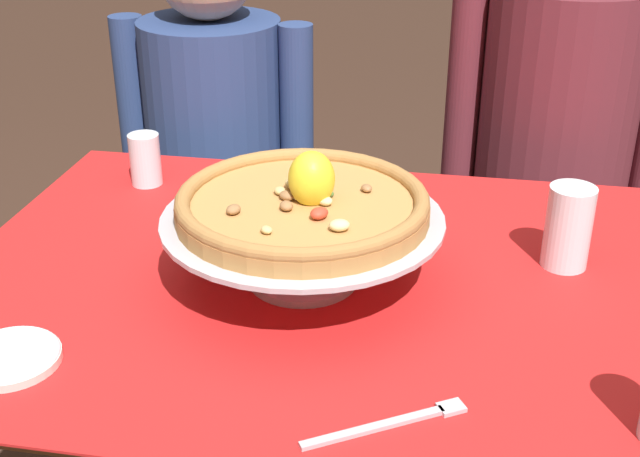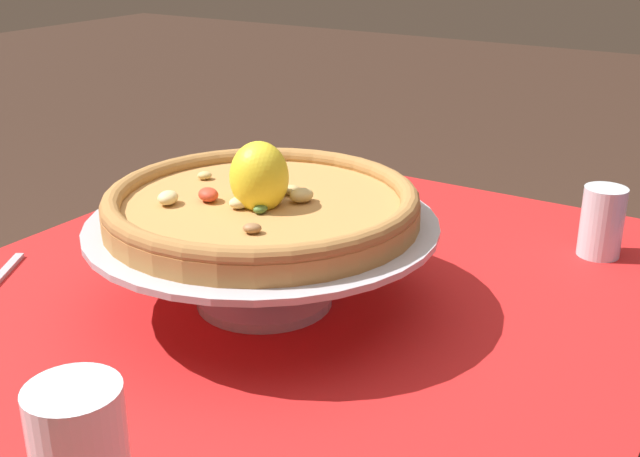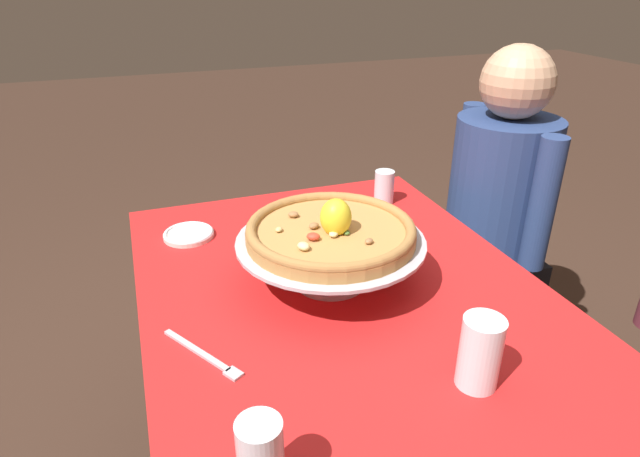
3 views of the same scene
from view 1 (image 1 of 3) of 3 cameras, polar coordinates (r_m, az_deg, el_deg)
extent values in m
cylinder|color=brown|center=(1.95, -12.89, -6.17)|extent=(0.06, 0.06, 0.70)
cylinder|color=brown|center=(1.85, 18.78, -9.08)|extent=(0.06, 0.06, 0.70)
cube|color=brown|center=(1.33, 0.50, -3.92)|extent=(1.16, 0.86, 0.02)
cube|color=red|center=(1.32, 0.50, -3.38)|extent=(1.20, 0.90, 0.00)
cylinder|color=#B7B7C1|center=(1.30, -1.16, -3.33)|extent=(0.17, 0.17, 0.01)
cylinder|color=#B7B7C1|center=(1.28, -1.18, -1.34)|extent=(0.05, 0.05, 0.09)
cylinder|color=#B7B7C1|center=(1.26, -1.21, 0.65)|extent=(0.43, 0.43, 0.01)
cylinder|color=#BC8447|center=(1.25, -1.21, 1.33)|extent=(0.38, 0.38, 0.03)
torus|color=#A6743E|center=(1.24, -1.22, 2.03)|extent=(0.38, 0.38, 0.02)
ellipsoid|color=tan|center=(1.27, -2.71, 2.65)|extent=(0.03, 0.03, 0.01)
ellipsoid|color=#996B42|center=(1.28, 3.21, 2.78)|extent=(0.02, 0.03, 0.01)
ellipsoid|color=beige|center=(1.15, 1.34, 0.23)|extent=(0.04, 0.03, 0.02)
ellipsoid|color=#C63D28|center=(1.19, 0.15, 1.04)|extent=(0.03, 0.04, 0.02)
ellipsoid|color=tan|center=(1.24, -1.36, 2.22)|extent=(0.02, 0.02, 0.01)
ellipsoid|color=tan|center=(1.24, -0.04, 2.03)|extent=(0.02, 0.02, 0.01)
ellipsoid|color=#C63D28|center=(1.24, -1.21, 2.07)|extent=(0.02, 0.02, 0.01)
ellipsoid|color=tan|center=(1.15, -3.69, -0.09)|extent=(0.02, 0.02, 0.01)
ellipsoid|color=tan|center=(1.28, -1.80, 3.09)|extent=(0.04, 0.04, 0.02)
ellipsoid|color=#4C7533|center=(1.26, 0.55, 2.41)|extent=(0.02, 0.02, 0.01)
ellipsoid|color=#996B42|center=(1.25, -2.28, 2.28)|extent=(0.03, 0.03, 0.01)
ellipsoid|color=beige|center=(1.23, 0.51, 1.92)|extent=(0.03, 0.03, 0.01)
ellipsoid|color=#996B42|center=(1.21, -5.95, 1.31)|extent=(0.03, 0.03, 0.01)
ellipsoid|color=#996B42|center=(1.21, -2.32, 1.57)|extent=(0.03, 0.03, 0.01)
ellipsoid|color=yellow|center=(1.23, -0.58, 3.42)|extent=(0.09, 0.09, 0.09)
cylinder|color=silver|center=(1.66, -11.89, 4.66)|extent=(0.06, 0.06, 0.10)
cylinder|color=silver|center=(1.67, -11.83, 4.05)|extent=(0.05, 0.05, 0.06)
cylinder|color=white|center=(1.38, 16.65, 0.10)|extent=(0.07, 0.07, 0.14)
cylinder|color=silver|center=(1.39, 16.45, -1.30)|extent=(0.07, 0.07, 0.06)
cylinder|color=silver|center=(1.19, -20.49, -8.37)|extent=(0.14, 0.14, 0.01)
torus|color=white|center=(1.19, -20.53, -8.13)|extent=(0.13, 0.13, 0.01)
cube|color=#B7B7C1|center=(1.02, 3.68, -13.47)|extent=(0.16, 0.11, 0.01)
cube|color=#B7B7C1|center=(1.06, 8.98, -12.02)|extent=(0.04, 0.04, 0.01)
cube|color=black|center=(2.27, -6.57, -4.21)|extent=(0.29, 0.33, 0.46)
cylinder|color=navy|center=(2.07, -7.25, 7.23)|extent=(0.35, 0.35, 0.50)
cylinder|color=navy|center=(2.13, -12.66, 8.45)|extent=(0.08, 0.08, 0.42)
cylinder|color=navy|center=(2.00, -1.61, 7.89)|extent=(0.08, 0.08, 0.42)
cube|color=navy|center=(2.24, 14.31, -5.29)|extent=(0.29, 0.33, 0.47)
cylinder|color=maroon|center=(2.02, 15.97, 7.52)|extent=(0.37, 0.37, 0.58)
cylinder|color=maroon|center=(2.00, 9.81, 9.31)|extent=(0.08, 0.08, 0.50)
camera|label=2|loc=(1.73, 28.28, 17.08)|focal=44.64mm
camera|label=3|loc=(1.06, 60.31, 14.90)|focal=30.07mm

